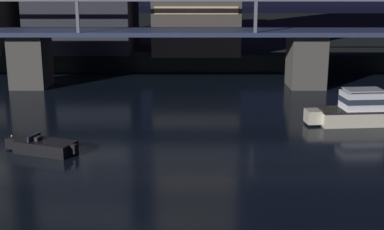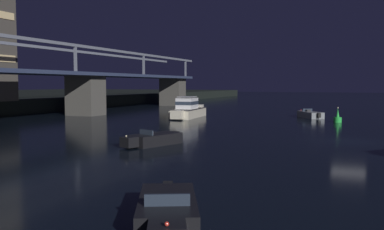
% 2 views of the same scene
% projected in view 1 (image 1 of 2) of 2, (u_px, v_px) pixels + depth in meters
% --- Properties ---
extents(far_riverbank, '(240.00, 80.00, 2.20)m').
position_uv_depth(far_riverbank, '(180.00, 32.00, 102.89)').
color(far_riverbank, black).
rests_on(far_riverbank, ground).
extents(river_bridge, '(93.25, 6.40, 9.38)m').
position_uv_depth(river_bridge, '(169.00, 46.00, 55.61)').
color(river_bridge, '#4C4944').
rests_on(river_bridge, ground).
extents(cabin_cruiser_near_left, '(9.28, 3.35, 2.79)m').
position_uv_depth(cabin_cruiser_near_left, '(366.00, 111.00, 41.93)').
color(cabin_cruiser_near_left, beige).
rests_on(cabin_cruiser_near_left, ground).
extents(speedboat_mid_left, '(5.11, 3.04, 1.16)m').
position_uv_depth(speedboat_mid_left, '(43.00, 146.00, 35.12)').
color(speedboat_mid_left, black).
rests_on(speedboat_mid_left, ground).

